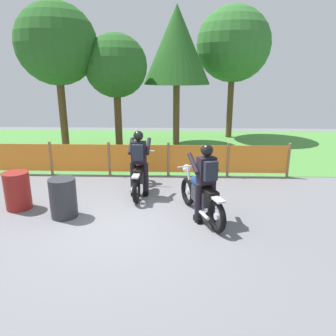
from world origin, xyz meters
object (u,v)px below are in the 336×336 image
(motorcycle_lead, at_px, (201,196))
(rider_lead, at_px, (206,179))
(motorcycle_trailing, at_px, (141,175))
(oil_drum, at_px, (17,191))
(rider_trailing, at_px, (139,160))
(spare_drum, at_px, (63,198))

(motorcycle_lead, relative_size, rider_lead, 1.20)
(motorcycle_trailing, relative_size, rider_lead, 1.25)
(motorcycle_trailing, distance_m, oil_drum, 2.97)
(rider_trailing, distance_m, spare_drum, 2.09)
(motorcycle_lead, relative_size, rider_trailing, 1.20)
(motorcycle_lead, bearing_deg, rider_trailing, 28.63)
(oil_drum, bearing_deg, motorcycle_trailing, 22.97)
(motorcycle_trailing, height_order, spare_drum, motorcycle_trailing)
(rider_trailing, xyz_separation_m, spare_drum, (-1.52, -1.34, -0.51))
(rider_lead, bearing_deg, rider_trailing, 25.72)
(motorcycle_trailing, xyz_separation_m, spare_drum, (-1.52, -1.57, -0.04))
(motorcycle_lead, relative_size, spare_drum, 2.31)
(motorcycle_lead, relative_size, motorcycle_trailing, 0.96)
(rider_trailing, distance_m, oil_drum, 2.93)
(rider_trailing, relative_size, spare_drum, 1.92)
(rider_lead, bearing_deg, motorcycle_trailing, 21.46)
(rider_trailing, bearing_deg, motorcycle_trailing, 0.51)
(motorcycle_trailing, relative_size, rider_trailing, 1.25)
(rider_lead, bearing_deg, oil_drum, 61.51)
(motorcycle_lead, xyz_separation_m, oil_drum, (-4.23, 0.32, -0.05))
(motorcycle_trailing, distance_m, rider_trailing, 0.52)
(rider_trailing, height_order, oil_drum, rider_trailing)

